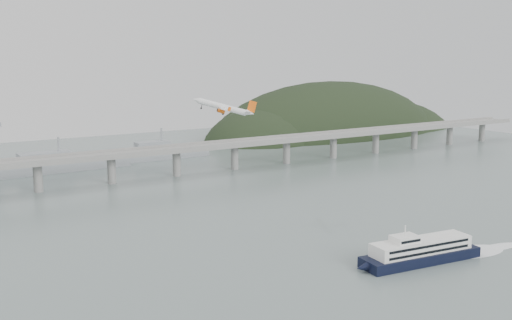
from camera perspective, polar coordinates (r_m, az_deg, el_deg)
ground at (r=276.50m, az=6.10°, el=-9.08°), size 900.00×900.00×0.00m
bridge at (r=441.96m, az=-10.09°, el=0.44°), size 800.00×22.00×23.90m
headland at (r=707.17m, az=7.84°, el=1.06°), size 365.00×155.00×156.00m
ferry at (r=275.80m, az=15.41°, el=-8.39°), size 94.52×23.28×17.83m
airliner at (r=308.85m, az=-3.04°, el=5.01°), size 30.73×29.08×11.13m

